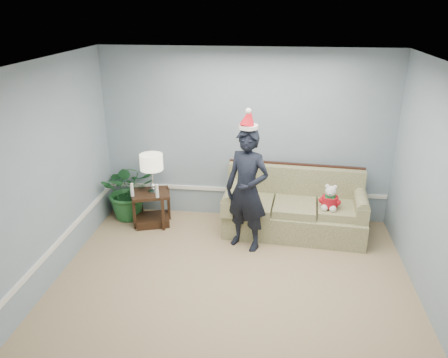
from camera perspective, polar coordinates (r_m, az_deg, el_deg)
room_shell at (r=4.48m, az=0.52°, el=-3.55°), size 4.54×5.04×2.74m
wainscot_trim at (r=6.13m, az=-9.31°, el=-5.79°), size 4.49×4.99×0.06m
sofa at (r=6.76m, az=9.16°, el=-4.00°), size 2.15×1.05×0.98m
side_table at (r=7.01m, az=-9.38°, el=-4.22°), size 0.68×0.62×0.55m
table_lamp at (r=6.69m, az=-9.45°, el=1.98°), size 0.35×0.35×0.62m
candle_pair at (r=6.70m, az=-10.34°, el=-1.53°), size 0.44×0.05×0.21m
houseplant at (r=7.19m, az=-12.30°, el=-1.36°), size 1.12×1.07×0.97m
man at (r=6.03m, az=3.02°, el=-1.43°), size 0.76×0.65×1.76m
santa_hat at (r=5.72m, az=3.23°, el=7.84°), size 0.34×0.36×0.30m
teddy_bear at (r=6.46m, az=13.67°, el=-2.69°), size 0.27×0.29×0.38m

